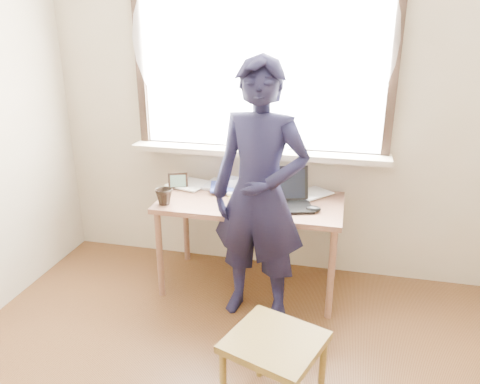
% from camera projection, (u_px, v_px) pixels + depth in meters
% --- Properties ---
extents(room_shell, '(3.52, 4.02, 2.61)m').
position_uv_depth(room_shell, '(211.00, 82.00, 1.51)').
color(room_shell, beige).
rests_on(room_shell, ground).
extents(desk, '(1.24, 0.62, 0.66)m').
position_uv_depth(desk, '(251.00, 210.00, 3.21)').
color(desk, brown).
rests_on(desk, ground).
extents(laptop, '(0.42, 0.38, 0.24)m').
position_uv_depth(laptop, '(283.00, 197.00, 3.08)').
color(laptop, black).
rests_on(laptop, desk).
extents(mug_white, '(0.16, 0.16, 0.09)m').
position_uv_depth(mug_white, '(232.00, 184.00, 3.36)').
color(mug_white, white).
rests_on(mug_white, desk).
extents(mug_dark, '(0.12, 0.12, 0.11)m').
position_uv_depth(mug_dark, '(164.00, 197.00, 3.10)').
color(mug_dark, black).
rests_on(mug_dark, desk).
extents(mouse, '(0.10, 0.07, 0.04)m').
position_uv_depth(mouse, '(314.00, 209.00, 2.99)').
color(mouse, black).
rests_on(mouse, desk).
extents(desk_clutter, '(0.92, 0.52, 0.04)m').
position_uv_depth(desk_clutter, '(231.00, 186.00, 3.39)').
color(desk_clutter, gold).
rests_on(desk_clutter, desk).
extents(book_a, '(0.21, 0.27, 0.02)m').
position_uv_depth(book_a, '(207.00, 183.00, 3.48)').
color(book_a, white).
rests_on(book_a, desk).
extents(book_b, '(0.30, 0.31, 0.02)m').
position_uv_depth(book_b, '(303.00, 190.00, 3.34)').
color(book_b, white).
rests_on(book_b, desk).
extents(picture_frame, '(0.14, 0.06, 0.11)m').
position_uv_depth(picture_frame, '(178.00, 182.00, 3.38)').
color(picture_frame, black).
rests_on(picture_frame, desk).
extents(work_chair, '(0.52, 0.51, 0.42)m').
position_uv_depth(work_chair, '(274.00, 350.00, 2.20)').
color(work_chair, olive).
rests_on(work_chair, ground).
extents(person, '(0.66, 0.48, 1.65)m').
position_uv_depth(person, '(260.00, 195.00, 2.82)').
color(person, black).
rests_on(person, ground).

